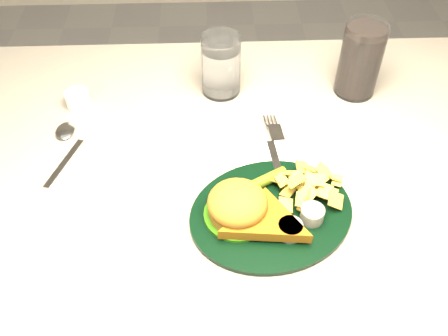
% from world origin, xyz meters
% --- Properties ---
extents(table, '(1.20, 0.80, 0.75)m').
position_xyz_m(table, '(0.00, 0.00, 0.38)').
color(table, gray).
rests_on(table, ground).
extents(dinner_plate, '(0.32, 0.30, 0.06)m').
position_xyz_m(dinner_plate, '(0.09, -0.11, 0.78)').
color(dinner_plate, black).
rests_on(dinner_plate, table).
extents(water_glass, '(0.10, 0.10, 0.12)m').
position_xyz_m(water_glass, '(0.02, 0.22, 0.81)').
color(water_glass, white).
rests_on(water_glass, table).
extents(cola_glass, '(0.10, 0.10, 0.15)m').
position_xyz_m(cola_glass, '(0.29, 0.21, 0.82)').
color(cola_glass, black).
rests_on(cola_glass, table).
extents(fork_napkin, '(0.16, 0.20, 0.01)m').
position_xyz_m(fork_napkin, '(0.11, -0.00, 0.76)').
color(fork_napkin, silver).
rests_on(fork_napkin, table).
extents(spoon, '(0.10, 0.17, 0.01)m').
position_xyz_m(spoon, '(-0.26, 0.02, 0.76)').
color(spoon, silver).
rests_on(spoon, table).
extents(ramekin, '(0.05, 0.05, 0.03)m').
position_xyz_m(ramekin, '(-0.26, 0.18, 0.77)').
color(ramekin, white).
rests_on(ramekin, table).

